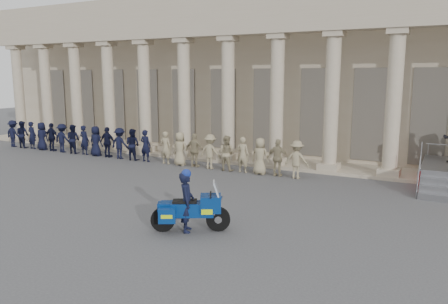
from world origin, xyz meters
The scene contains 5 objects.
ground centered at (0.00, 0.00, 0.00)m, with size 90.00×90.00×0.00m, color #464649.
building centered at (0.00, 14.74, 4.52)m, with size 40.00×12.50×9.00m.
officer_rank centered at (-6.32, 6.20, 0.83)m, with size 19.39×0.63×1.65m.
motorcycle centered at (2.35, -1.42, 0.63)m, with size 2.06×1.48×1.46m.
rider centered at (2.24, -1.48, 0.90)m, with size 0.67×0.75×1.82m.
Camera 1 is at (8.71, -11.55, 4.41)m, focal length 35.00 mm.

